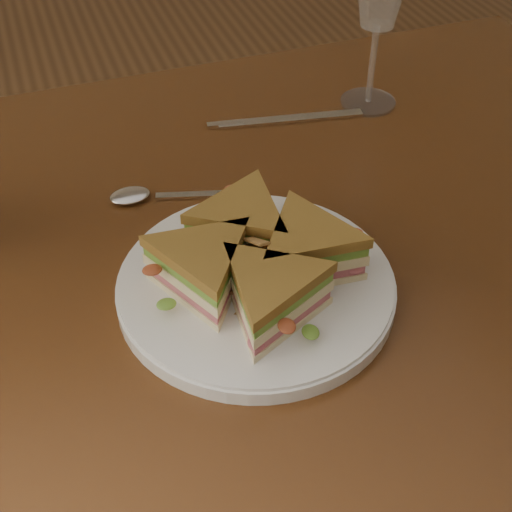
# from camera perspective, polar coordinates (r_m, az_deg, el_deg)

# --- Properties ---
(table) EXTENTS (1.20, 0.80, 0.75)m
(table) POSITION_cam_1_polar(r_m,az_deg,el_deg) (0.87, -0.75, -2.95)
(table) COLOR #381D0C
(table) RESTS_ON ground
(plate) EXTENTS (0.28, 0.28, 0.02)m
(plate) POSITION_cam_1_polar(r_m,az_deg,el_deg) (0.72, -0.00, -2.47)
(plate) COLOR white
(plate) RESTS_ON table
(sandwich_wedges) EXTENTS (0.24, 0.24, 0.06)m
(sandwich_wedges) POSITION_cam_1_polar(r_m,az_deg,el_deg) (0.70, 0.00, -0.30)
(sandwich_wedges) COLOR #F6E7B5
(sandwich_wedges) RESTS_ON plate
(crisps_mound) EXTENTS (0.09, 0.09, 0.05)m
(crisps_mound) POSITION_cam_1_polar(r_m,az_deg,el_deg) (0.70, -0.00, -0.55)
(crisps_mound) COLOR #C85A19
(crisps_mound) RESTS_ON plate
(spoon) EXTENTS (0.18, 0.07, 0.01)m
(spoon) POSITION_cam_1_polar(r_m,az_deg,el_deg) (0.85, -8.51, 4.78)
(spoon) COLOR silver
(spoon) RESTS_ON table
(knife) EXTENTS (0.21, 0.05, 0.00)m
(knife) POSITION_cam_1_polar(r_m,az_deg,el_deg) (0.99, 1.95, 10.79)
(knife) COLOR silver
(knife) RESTS_ON table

